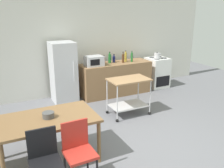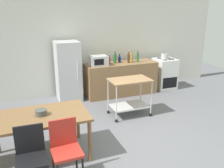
{
  "view_description": "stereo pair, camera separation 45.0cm",
  "coord_description": "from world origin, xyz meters",
  "px_view_note": "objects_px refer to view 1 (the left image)",
  "views": [
    {
      "loc": [
        -2.13,
        -3.22,
        2.36
      ],
      "look_at": [
        0.09,
        1.2,
        0.8
      ],
      "focal_mm": 38.99,
      "sensor_mm": 36.0,
      "label": 1
    },
    {
      "loc": [
        -1.72,
        -3.4,
        2.36
      ],
      "look_at": [
        0.09,
        1.2,
        0.8
      ],
      "focal_mm": 38.99,
      "sensor_mm": 36.0,
      "label": 2
    }
  ],
  "objects_px": {
    "stove_oven": "(157,72)",
    "fruit_bowl": "(48,115)",
    "bottle_sesame_oil": "(132,57)",
    "bottle_soda": "(110,58)",
    "dining_table": "(47,123)",
    "chair_black": "(45,159)",
    "bottle_sparkling_water": "(114,59)",
    "refrigerator": "(63,72)",
    "bottle_wine": "(104,60)",
    "kitchen_cart": "(129,91)",
    "bottle_soy_sauce": "(126,57)",
    "chair_red": "(78,149)",
    "kettle": "(157,56)",
    "microwave": "(94,61)",
    "bottle_vinegar": "(123,58)"
  },
  "relations": [
    {
      "from": "stove_oven",
      "to": "fruit_bowl",
      "type": "xyz_separation_m",
      "value": [
        -3.83,
        -2.37,
        0.34
      ]
    },
    {
      "from": "bottle_sesame_oil",
      "to": "fruit_bowl",
      "type": "relative_size",
      "value": 1.71
    },
    {
      "from": "bottle_sesame_oil",
      "to": "bottle_soda",
      "type": "bearing_deg",
      "value": 169.62
    },
    {
      "from": "stove_oven",
      "to": "dining_table",
      "type": "bearing_deg",
      "value": -148.42
    },
    {
      "from": "chair_black",
      "to": "bottle_sparkling_water",
      "type": "distance_m",
      "value": 4.11
    },
    {
      "from": "fruit_bowl",
      "to": "refrigerator",
      "type": "bearing_deg",
      "value": 69.27
    },
    {
      "from": "bottle_wine",
      "to": "stove_oven",
      "type": "bearing_deg",
      "value": -2.08
    },
    {
      "from": "refrigerator",
      "to": "bottle_sesame_oil",
      "type": "xyz_separation_m",
      "value": [
        1.93,
        -0.17,
        0.26
      ]
    },
    {
      "from": "chair_black",
      "to": "bottle_sesame_oil",
      "type": "height_order",
      "value": "bottle_sesame_oil"
    },
    {
      "from": "chair_black",
      "to": "bottle_sesame_oil",
      "type": "relative_size",
      "value": 2.9
    },
    {
      "from": "kitchen_cart",
      "to": "bottle_soy_sauce",
      "type": "height_order",
      "value": "bottle_soy_sauce"
    },
    {
      "from": "chair_black",
      "to": "bottle_wine",
      "type": "relative_size",
      "value": 4.1
    },
    {
      "from": "chair_red",
      "to": "fruit_bowl",
      "type": "relative_size",
      "value": 4.94
    },
    {
      "from": "chair_red",
      "to": "bottle_soda",
      "type": "xyz_separation_m",
      "value": [
        1.98,
        3.07,
        0.51
      ]
    },
    {
      "from": "bottle_soda",
      "to": "kitchen_cart",
      "type": "bearing_deg",
      "value": -98.86
    },
    {
      "from": "chair_black",
      "to": "bottle_soda",
      "type": "xyz_separation_m",
      "value": [
        2.44,
        3.09,
        0.51
      ]
    },
    {
      "from": "refrigerator",
      "to": "bottle_soy_sauce",
      "type": "relative_size",
      "value": 5.05
    },
    {
      "from": "kettle",
      "to": "microwave",
      "type": "bearing_deg",
      "value": 179.66
    },
    {
      "from": "refrigerator",
      "to": "kitchen_cart",
      "type": "height_order",
      "value": "refrigerator"
    },
    {
      "from": "kitchen_cart",
      "to": "bottle_sparkling_water",
      "type": "height_order",
      "value": "bottle_sparkling_water"
    },
    {
      "from": "chair_black",
      "to": "stove_oven",
      "type": "height_order",
      "value": "stove_oven"
    },
    {
      "from": "chair_black",
      "to": "microwave",
      "type": "distance_m",
      "value": 3.58
    },
    {
      "from": "refrigerator",
      "to": "fruit_bowl",
      "type": "xyz_separation_m",
      "value": [
        -0.93,
        -2.45,
        0.02
      ]
    },
    {
      "from": "bottle_sparkling_water",
      "to": "bottle_vinegar",
      "type": "height_order",
      "value": "bottle_vinegar"
    },
    {
      "from": "chair_black",
      "to": "bottle_sparkling_water",
      "type": "xyz_separation_m",
      "value": [
        2.6,
        3.14,
        0.47
      ]
    },
    {
      "from": "kitchen_cart",
      "to": "fruit_bowl",
      "type": "bearing_deg",
      "value": -153.79
    },
    {
      "from": "bottle_sparkling_water",
      "to": "bottle_vinegar",
      "type": "relative_size",
      "value": 0.76
    },
    {
      "from": "chair_red",
      "to": "bottle_sparkling_water",
      "type": "bearing_deg",
      "value": 53.82
    },
    {
      "from": "chair_black",
      "to": "bottle_sesame_oil",
      "type": "bearing_deg",
      "value": 45.59
    },
    {
      "from": "refrigerator",
      "to": "kettle",
      "type": "relative_size",
      "value": 6.47
    },
    {
      "from": "chair_black",
      "to": "microwave",
      "type": "bearing_deg",
      "value": 58.56
    },
    {
      "from": "bottle_wine",
      "to": "bottle_soy_sauce",
      "type": "height_order",
      "value": "bottle_soy_sauce"
    },
    {
      "from": "bottle_sparkling_water",
      "to": "bottle_soy_sauce",
      "type": "xyz_separation_m",
      "value": [
        0.34,
        -0.06,
        0.04
      ]
    },
    {
      "from": "dining_table",
      "to": "chair_black",
      "type": "distance_m",
      "value": 0.74
    },
    {
      "from": "dining_table",
      "to": "kitchen_cart",
      "type": "height_order",
      "value": "kitchen_cart"
    },
    {
      "from": "dining_table",
      "to": "microwave",
      "type": "height_order",
      "value": "microwave"
    },
    {
      "from": "fruit_bowl",
      "to": "chair_red",
      "type": "bearing_deg",
      "value": -70.52
    },
    {
      "from": "refrigerator",
      "to": "bottle_soy_sauce",
      "type": "height_order",
      "value": "refrigerator"
    },
    {
      "from": "bottle_soda",
      "to": "bottle_vinegar",
      "type": "relative_size",
      "value": 1.04
    },
    {
      "from": "stove_oven",
      "to": "bottle_sparkling_water",
      "type": "xyz_separation_m",
      "value": [
        -1.45,
        0.08,
        0.54
      ]
    },
    {
      "from": "refrigerator",
      "to": "bottle_sparkling_water",
      "type": "bearing_deg",
      "value": -0.04
    },
    {
      "from": "bottle_wine",
      "to": "bottle_soy_sauce",
      "type": "xyz_separation_m",
      "value": [
        0.65,
        -0.04,
        0.04
      ]
    },
    {
      "from": "chair_red",
      "to": "bottle_wine",
      "type": "relative_size",
      "value": 4.1
    },
    {
      "from": "kitchen_cart",
      "to": "bottle_vinegar",
      "type": "relative_size",
      "value": 3.05
    },
    {
      "from": "chair_red",
      "to": "bottle_sesame_oil",
      "type": "relative_size",
      "value": 2.9
    },
    {
      "from": "chair_red",
      "to": "microwave",
      "type": "xyz_separation_m",
      "value": [
        1.47,
        2.96,
        0.51
      ]
    },
    {
      "from": "bottle_wine",
      "to": "kitchen_cart",
      "type": "bearing_deg",
      "value": -92.49
    },
    {
      "from": "fruit_bowl",
      "to": "bottle_sesame_oil",
      "type": "bearing_deg",
      "value": 38.7
    },
    {
      "from": "kitchen_cart",
      "to": "bottle_sesame_oil",
      "type": "bearing_deg",
      "value": 56.73
    },
    {
      "from": "chair_black",
      "to": "kitchen_cart",
      "type": "distance_m",
      "value": 2.78
    }
  ]
}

